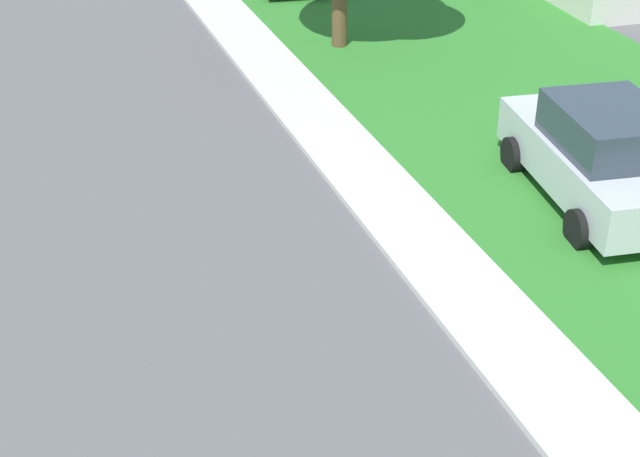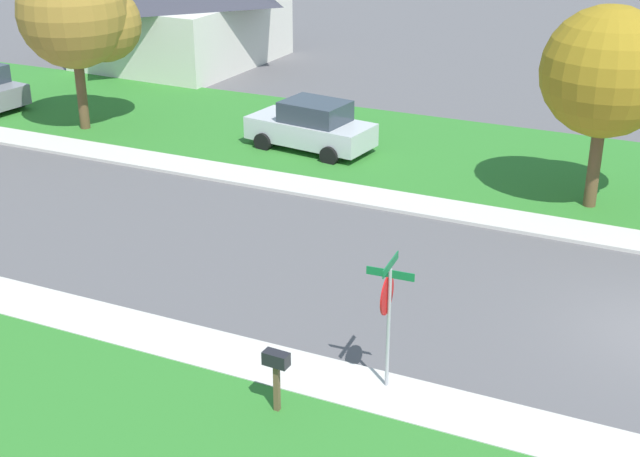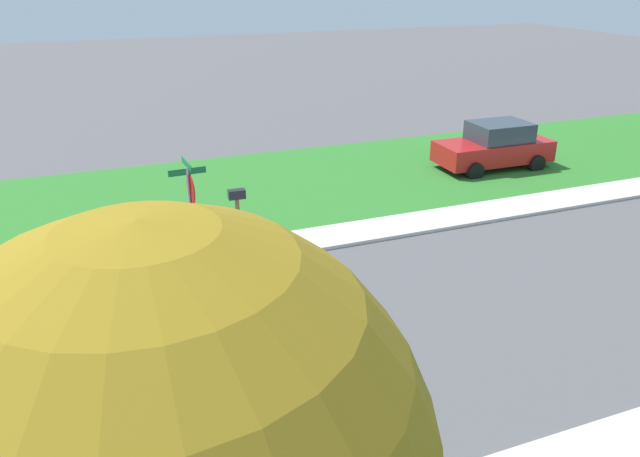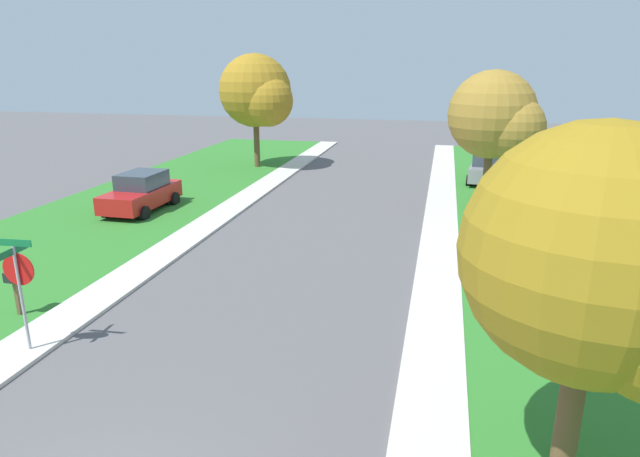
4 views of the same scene
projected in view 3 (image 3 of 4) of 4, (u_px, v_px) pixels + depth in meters
The scene contains 5 objects.
sidewalk_west at pixel (435, 220), 18.43m from camera, with size 1.40×56.00×0.10m, color beige.
lawn_west at pixel (368, 175), 22.46m from camera, with size 8.00×56.00×0.08m, color #2D7528.
stop_sign_far_corner at pixel (190, 195), 15.05m from camera, with size 0.92×0.92×2.77m.
car_red_far_down_street at pixel (495, 146), 22.90m from camera, with size 2.09×4.33×1.76m.
mailbox at pixel (237, 200), 17.27m from camera, with size 0.26×0.49×1.31m.
Camera 3 is at (9.90, 2.55, 7.06)m, focal length 34.58 mm.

